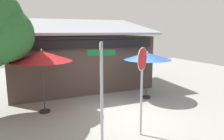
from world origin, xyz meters
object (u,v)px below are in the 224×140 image
street_sign_post (102,83)px  stop_sign (142,76)px  patio_umbrella_royal_blue_center (147,57)px  patio_umbrella_crimson_left (42,57)px

street_sign_post → stop_sign: 1.32m
patio_umbrella_royal_blue_center → street_sign_post: bearing=-138.8°
patio_umbrella_crimson_left → stop_sign: bearing=-51.9°
stop_sign → patio_umbrella_crimson_left: stop_sign is taller
street_sign_post → patio_umbrella_crimson_left: 3.52m
street_sign_post → stop_sign: (1.31, -0.10, 0.13)m
street_sign_post → patio_umbrella_crimson_left: street_sign_post is taller
patio_umbrella_royal_blue_center → stop_sign: bearing=-125.4°
street_sign_post → stop_sign: size_ratio=1.07×
patio_umbrella_crimson_left → patio_umbrella_royal_blue_center: size_ratio=1.12×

